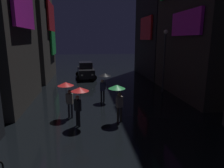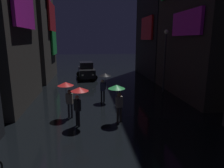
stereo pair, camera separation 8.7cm
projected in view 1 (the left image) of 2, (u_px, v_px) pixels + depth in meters
building_left_far at (28, 6)px, 21.21m from camera, size 4.25×7.54×15.88m
pedestrian_near_crossing_green at (118, 93)px, 10.59m from camera, size 0.90×0.90×2.12m
pedestrian_foreground_left_red at (79, 96)px, 10.06m from camera, size 0.90×0.90×2.12m
pedestrian_foreground_right_red at (67, 90)px, 11.21m from camera, size 0.90×0.90×2.12m
pedestrian_far_right_black at (104, 79)px, 14.14m from camera, size 0.90×0.90×2.12m
car_distant at (86, 71)px, 22.99m from camera, size 2.45×4.25×1.92m
streetlamp_right_far at (165, 53)px, 16.68m from camera, size 0.36×0.36×5.23m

